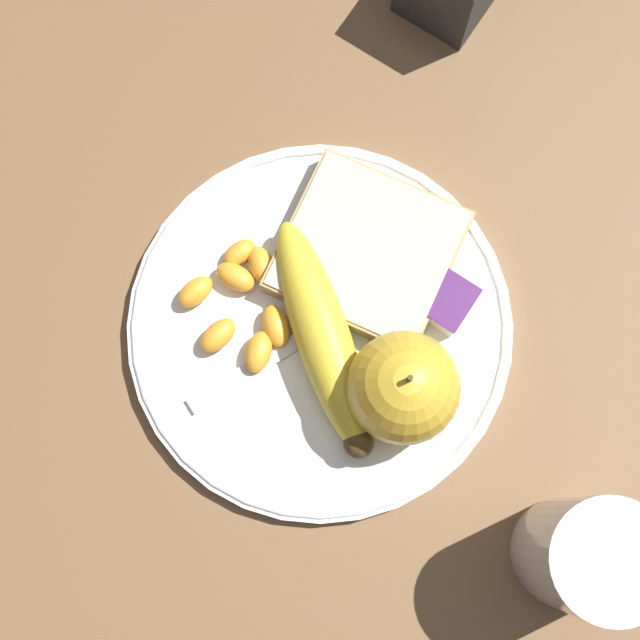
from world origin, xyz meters
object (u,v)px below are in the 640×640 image
at_px(plate, 320,327).
at_px(jam_packet, 439,297).
at_px(banana, 323,337).
at_px(juice_glass, 585,556).
at_px(fork, 313,331).
at_px(apple, 403,388).
at_px(bread_slice, 364,249).

xyz_separation_m(plate, jam_packet, (-0.06, -0.06, 0.01)).
xyz_separation_m(banana, jam_packet, (-0.05, -0.07, -0.01)).
xyz_separation_m(plate, juice_glass, (-0.23, 0.04, 0.04)).
distance_m(plate, fork, 0.01).
height_order(apple, jam_packet, apple).
distance_m(banana, jam_packet, 0.09).
bearing_deg(banana, apple, 178.25).
bearing_deg(plate, fork, 76.09).
relative_size(plate, bread_slice, 2.06).
relative_size(plate, jam_packet, 6.01).
bearing_deg(plate, juice_glass, 170.50).
distance_m(plate, banana, 0.03).
bearing_deg(apple, jam_packet, -79.54).
distance_m(banana, fork, 0.02).
xyz_separation_m(bread_slice, fork, (-0.00, 0.07, -0.01)).
relative_size(plate, banana, 1.76).
bearing_deg(jam_packet, plate, 45.81).
height_order(plate, fork, fork).
distance_m(bread_slice, jam_packet, 0.07).
height_order(juice_glass, apple, juice_glass).
distance_m(juice_glass, fork, 0.24).
distance_m(apple, banana, 0.07).
bearing_deg(bread_slice, jam_packet, 179.71).
relative_size(juice_glass, jam_packet, 2.33).
bearing_deg(apple, banana, -1.75).
height_order(banana, fork, banana).
xyz_separation_m(plate, banana, (-0.01, 0.01, 0.02)).
height_order(plate, bread_slice, bread_slice).
relative_size(juice_glass, apple, 1.26).
xyz_separation_m(juice_glass, bread_slice, (0.24, -0.10, -0.03)).
distance_m(juice_glass, banana, 0.23).
bearing_deg(banana, juice_glass, 172.43).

